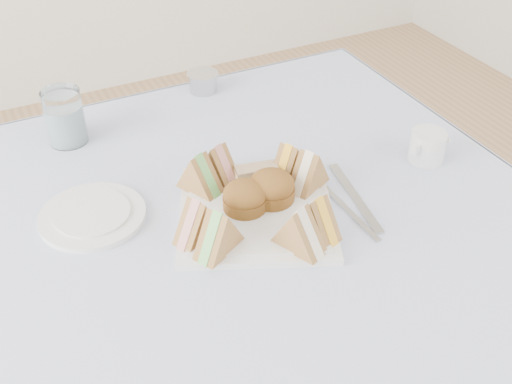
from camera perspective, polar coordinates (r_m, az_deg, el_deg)
name	(u,v)px	position (r m, az deg, el deg)	size (l,w,h in m)	color
table	(249,371)	(1.32, -0.61, -15.59)	(0.90, 0.90, 0.74)	brown
tablecloth	(248,227)	(1.05, -0.74, -3.11)	(1.02, 1.02, 0.01)	#9DA8D6
serving_plate	(256,213)	(1.06, 0.00, -1.90)	(0.25, 0.25, 0.01)	silver
sandwich_fl_a	(198,218)	(0.99, -5.21, -2.35)	(0.08, 0.04, 0.07)	brown
sandwich_fl_b	(218,231)	(0.96, -3.36, -3.47)	(0.08, 0.04, 0.07)	brown
sandwich_fr_a	(318,215)	(1.00, 5.50, -2.09)	(0.08, 0.04, 0.07)	brown
sandwich_fr_b	(299,228)	(0.97, 3.87, -3.22)	(0.08, 0.04, 0.08)	brown
sandwich_bl_a	(199,173)	(1.09, -5.05, 1.73)	(0.08, 0.04, 0.07)	brown
sandwich_bl_b	(218,162)	(1.11, -3.36, 2.66)	(0.08, 0.04, 0.07)	brown
sandwich_br_a	(309,170)	(1.09, 4.72, 2.00)	(0.08, 0.04, 0.07)	brown
sandwich_br_b	(288,161)	(1.12, 2.90, 2.78)	(0.08, 0.04, 0.07)	brown
scone_left	(245,197)	(1.05, -1.00, -0.46)	(0.07, 0.07, 0.05)	brown
scone_right	(271,187)	(1.06, 1.39, 0.41)	(0.08, 0.08, 0.05)	brown
pastry_slice	(257,175)	(1.11, 0.04, 1.53)	(0.07, 0.03, 0.03)	tan
side_plate	(92,216)	(1.09, -14.33, -2.06)	(0.18, 0.18, 0.01)	silver
water_glass	(65,117)	(1.28, -16.65, 6.42)	(0.07, 0.07, 0.11)	white
tea_strainer	(203,83)	(1.43, -4.73, 9.66)	(0.07, 0.07, 0.04)	#B6B6B6
knife	(355,197)	(1.12, 8.78, -0.44)	(0.02, 0.20, 0.00)	#B6B6B6
fork	(347,210)	(1.09, 8.13, -1.61)	(0.01, 0.18, 0.00)	#B6B6B6
creamer_jug	(427,146)	(1.23, 14.98, 3.95)	(0.07, 0.07, 0.06)	silver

